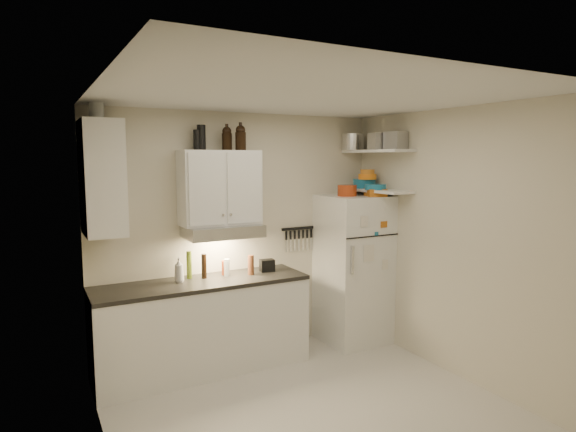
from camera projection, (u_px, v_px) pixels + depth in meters
name	position (u px, v px, depth m)	size (l,w,h in m)	color
floor	(313.00, 412.00, 4.05)	(3.20, 3.00, 0.02)	beige
ceiling	(315.00, 95.00, 3.74)	(3.20, 3.00, 0.02)	silver
back_wall	(241.00, 234.00, 5.22)	(3.20, 0.02, 2.60)	beige
left_wall	(103.00, 284.00, 3.14)	(0.02, 3.00, 2.60)	beige
right_wall	(455.00, 243.00, 4.66)	(0.02, 3.00, 2.60)	beige
base_cabinet	(203.00, 328.00, 4.79)	(2.10, 0.60, 0.88)	white
countertop	(202.00, 283.00, 4.73)	(2.10, 0.62, 0.04)	black
upper_cabinet	(220.00, 188.00, 4.86)	(0.80, 0.33, 0.75)	white
side_cabinet	(102.00, 178.00, 4.19)	(0.33, 0.55, 1.00)	white
range_hood	(223.00, 231.00, 4.86)	(0.76, 0.46, 0.12)	silver
fridge	(353.00, 269.00, 5.56)	(0.70, 0.68, 1.70)	white
shelf_hi	(377.00, 151.00, 5.37)	(0.30, 0.95, 0.03)	white
shelf_lo	(376.00, 190.00, 5.43)	(0.30, 0.95, 0.03)	white
knife_strip	(298.00, 228.00, 5.52)	(0.42, 0.02, 0.03)	black
dutch_oven	(347.00, 191.00, 5.37)	(0.21, 0.21, 0.12)	#9F3412
book_stack	(375.00, 192.00, 5.35)	(0.20, 0.25, 0.08)	#B15D16
spice_jar	(367.00, 192.00, 5.45)	(0.05, 0.05, 0.09)	silver
stock_pot	(353.00, 142.00, 5.64)	(0.27, 0.27, 0.19)	silver
tin_a	(378.00, 141.00, 5.25)	(0.18, 0.16, 0.18)	#AAAAAD
tin_b	(396.00, 141.00, 5.14)	(0.19, 0.19, 0.19)	#AAAAAD
bowl_teal	(364.00, 184.00, 5.60)	(0.26, 0.26, 0.10)	#1A698F
bowl_orange	(367.00, 177.00, 5.53)	(0.21, 0.21, 0.06)	orange
bowl_yellow	(367.00, 172.00, 5.52)	(0.16, 0.16, 0.05)	orange
plates	(375.00, 187.00, 5.33)	(0.24, 0.24, 0.06)	#1A698F
growler_a	(227.00, 138.00, 4.84)	(0.10, 0.10, 0.24)	black
growler_b	(241.00, 137.00, 4.84)	(0.11, 0.11, 0.26)	black
thermos_a	(201.00, 138.00, 4.77)	(0.09, 0.09, 0.25)	black
thermos_b	(197.00, 140.00, 4.75)	(0.07, 0.07, 0.20)	black
side_jar	(96.00, 110.00, 4.19)	(0.13, 0.13, 0.17)	silver
soap_bottle	(179.00, 269.00, 4.67)	(0.10, 0.10, 0.27)	white
pepper_mill	(251.00, 265.00, 4.97)	(0.06, 0.06, 0.20)	brown
oil_bottle	(189.00, 265.00, 4.81)	(0.05, 0.05, 0.28)	#566D1B
vinegar_bottle	(204.00, 266.00, 4.82)	(0.05, 0.05, 0.25)	black
clear_bottle	(227.00, 268.00, 4.92)	(0.06, 0.06, 0.18)	silver
red_jar	(225.00, 268.00, 4.98)	(0.07, 0.07, 0.15)	#9F3412
caddy	(267.00, 265.00, 5.13)	(0.15, 0.11, 0.13)	black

